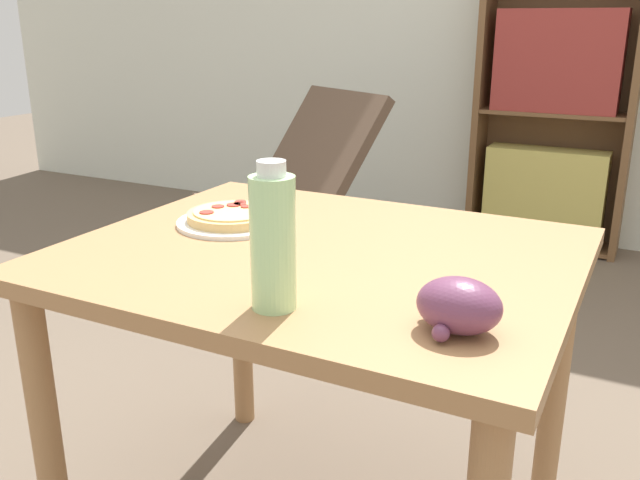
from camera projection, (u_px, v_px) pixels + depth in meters
name	position (u px, v px, depth m)	size (l,w,h in m)	color
dining_table	(320.00, 299.00, 1.43)	(1.02, 0.85, 0.74)	#A37549
pizza_on_plate	(233.00, 218.00, 1.56)	(0.26, 0.26, 0.04)	white
grape_bunch	(459.00, 306.00, 1.01)	(0.13, 0.12, 0.09)	#6B3856
drink_bottle	(273.00, 241.00, 1.08)	(0.07, 0.07, 0.24)	#B7EAA3
lounge_chair_near	(289.00, 223.00, 3.16)	(0.85, 0.95, 0.88)	black
bookshelf	(552.00, 125.00, 3.56)	(0.79, 0.26, 1.45)	brown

